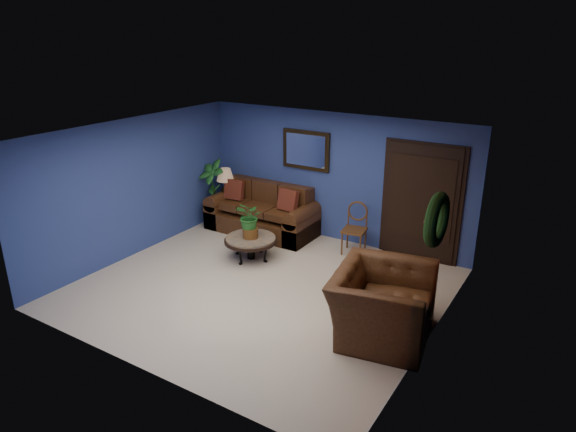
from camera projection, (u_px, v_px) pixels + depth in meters
The scene contains 18 objects.
floor at pixel (261, 288), 8.30m from camera, with size 5.50×5.50×0.00m, color beige.
wall_back at pixel (334, 177), 9.86m from camera, with size 5.50×0.04×2.50m, color navy.
wall_left at pixel (134, 188), 9.23m from camera, with size 0.04×5.00×2.50m, color navy.
wall_right_brick at pixel (437, 255), 6.51m from camera, with size 0.04×5.00×2.50m, color maroon.
ceiling at pixel (258, 135), 7.44m from camera, with size 5.50×5.00×0.02m, color silver.
crown_molding at pixel (444, 164), 6.12m from camera, with size 0.03×5.00×0.14m, color white.
wall_mirror at pixel (306, 150), 9.97m from camera, with size 1.02×0.06×0.77m, color #3E2B12.
closet_door at pixel (421, 203), 9.04m from camera, with size 1.44×0.06×2.18m, color black.
wreath at pixel (437, 220), 6.42m from camera, with size 0.72×0.72×0.16m, color black.
sofa at pixel (264, 216), 10.53m from camera, with size 2.26×0.97×1.02m.
coffee_table at pixel (251, 240), 9.25m from camera, with size 0.95×0.95×0.41m.
end_table at pixel (227, 204), 10.93m from camera, with size 0.62×0.62×0.57m.
table_lamp at pixel (225, 180), 10.74m from camera, with size 0.37×0.37×0.61m.
side_chair at pixel (356, 224), 9.47m from camera, with size 0.47×0.47×0.96m.
armchair at pixel (382, 304), 6.90m from camera, with size 1.44×1.26×0.94m, color #4A2B15.
coffee_plant at pixel (250, 218), 9.11m from camera, with size 0.57×0.53×0.67m.
floor_plant at pixel (414, 289), 7.42m from camera, with size 0.42×0.38×0.78m.
tall_plant at pixel (213, 191), 10.69m from camera, with size 0.69×0.54×1.42m.
Camera 1 is at (4.28, -6.04, 3.97)m, focal length 32.00 mm.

